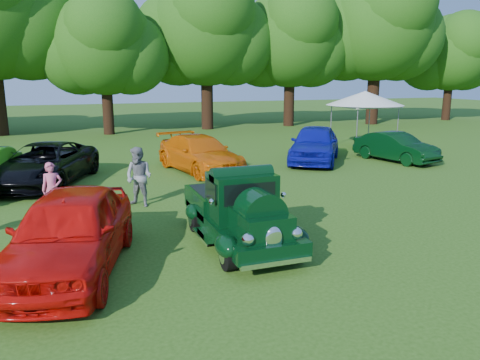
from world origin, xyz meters
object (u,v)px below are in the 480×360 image
object	(u,v)px
back_car_orange	(200,154)
hero_pickup	(239,212)
back_car_blue	(315,144)
canopy_tent	(365,99)
back_car_green	(396,147)
spectator_pink	(52,189)
spectator_grey	(139,177)
back_car_black	(44,164)
red_convertible	(70,232)

from	to	relation	value
back_car_orange	hero_pickup	bearing A→B (deg)	-111.54
back_car_blue	canopy_tent	size ratio (longest dim) A/B	1.20
back_car_blue	back_car_green	world-z (taller)	back_car_blue
hero_pickup	back_car_blue	size ratio (longest dim) A/B	0.88
spectator_pink	spectator_grey	distance (m)	2.41
hero_pickup	back_car_green	xyz separation A→B (m)	(10.37, 7.62, -0.08)
back_car_black	back_car_blue	size ratio (longest dim) A/B	1.08
red_convertible	back_car_green	size ratio (longest dim) A/B	1.22
hero_pickup	back_car_orange	size ratio (longest dim) A/B	0.86
hero_pickup	spectator_pink	xyz separation A→B (m)	(-4.12, 3.78, 0.02)
red_convertible	back_car_black	world-z (taller)	red_convertible
red_convertible	back_car_orange	size ratio (longest dim) A/B	0.97
hero_pickup	back_car_green	bearing A→B (deg)	36.32
back_car_green	canopy_tent	bearing A→B (deg)	63.62
hero_pickup	back_car_green	size ratio (longest dim) A/B	1.09
spectator_grey	spectator_pink	bearing A→B (deg)	-132.16
hero_pickup	canopy_tent	world-z (taller)	canopy_tent
back_car_blue	spectator_grey	size ratio (longest dim) A/B	2.75
hero_pickup	back_car_black	xyz separation A→B (m)	(-4.49, 8.09, 0.00)
hero_pickup	back_car_blue	bearing A→B (deg)	52.05
red_convertible	spectator_grey	world-z (taller)	spectator_grey
back_car_green	spectator_pink	bearing A→B (deg)	-178.18
hero_pickup	canopy_tent	distance (m)	16.27
back_car_black	back_car_orange	distance (m)	5.86
spectator_pink	canopy_tent	bearing A→B (deg)	19.45
back_car_black	spectator_pink	bearing A→B (deg)	-62.92
red_convertible	back_car_blue	distance (m)	13.90
hero_pickup	spectator_grey	size ratio (longest dim) A/B	2.42
back_car_black	spectator_grey	world-z (taller)	spectator_grey
back_car_black	back_car_orange	bearing A→B (deg)	25.30
canopy_tent	back_car_black	bearing A→B (deg)	-167.64
red_convertible	hero_pickup	bearing A→B (deg)	22.06
canopy_tent	back_car_green	bearing A→B (deg)	-103.35
back_car_blue	spectator_grey	bearing A→B (deg)	-116.20
red_convertible	spectator_grey	bearing A→B (deg)	81.30
spectator_pink	spectator_grey	xyz separation A→B (m)	(2.40, 0.17, 0.14)
red_convertible	spectator_grey	distance (m)	4.80
back_car_green	canopy_tent	xyz separation A→B (m)	(0.93, 3.93, 1.99)
back_car_orange	spectator_pink	distance (m)	7.18
back_car_orange	spectator_grey	xyz separation A→B (m)	(-3.08, -4.46, 0.17)
hero_pickup	spectator_grey	world-z (taller)	spectator_grey
back_car_green	spectator_pink	xyz separation A→B (m)	(-14.49, -3.84, 0.10)
back_car_green	spectator_pink	size ratio (longest dim) A/B	2.63
back_car_orange	red_convertible	bearing A→B (deg)	-132.08
back_car_orange	back_car_green	world-z (taller)	back_car_orange
red_convertible	back_car_green	bearing A→B (deg)	45.28
spectator_pink	red_convertible	bearing A→B (deg)	-91.41
canopy_tent	spectator_grey	bearing A→B (deg)	-149.72
red_convertible	back_car_black	size ratio (longest dim) A/B	0.91
red_convertible	back_car_blue	size ratio (longest dim) A/B	0.99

